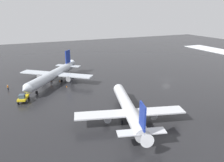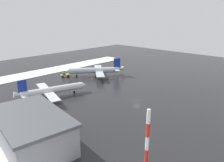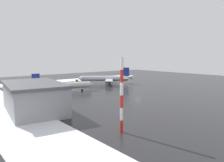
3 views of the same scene
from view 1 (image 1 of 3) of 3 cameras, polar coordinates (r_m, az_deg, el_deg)
ground_plane at (r=82.73m, az=14.11°, el=0.29°), size 240.00×240.00×0.00m
airplane_parked_portside at (r=78.04m, az=-15.14°, el=1.58°), size 24.47×26.85×9.63m
airplane_parked_starboard at (r=50.68m, az=4.34°, el=-7.15°), size 24.71×29.39×8.88m
pushback_tug at (r=65.56m, az=-22.25°, el=-4.07°), size 3.51×5.05×2.50m
ground_crew_beside_wing at (r=78.81m, az=-15.69°, el=0.01°), size 0.36×0.36×1.71m
ground_crew_mid_apron at (r=77.46m, az=-25.57°, el=-1.44°), size 0.36×0.36×1.71m
traffic_cone_near_nose at (r=80.60m, az=-13.51°, el=0.07°), size 0.36×0.36×0.55m
traffic_cone_mid_line at (r=74.18m, az=-11.78°, el=-1.38°), size 0.36×0.36×0.55m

